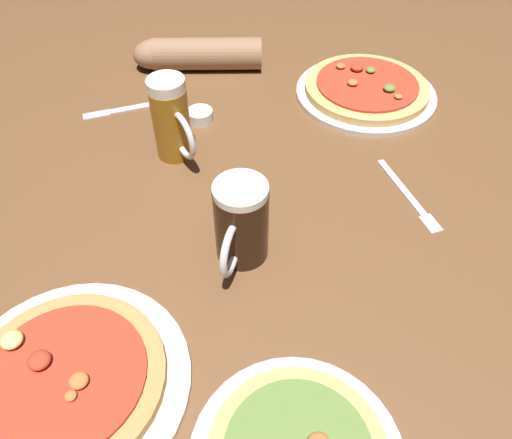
{
  "coord_description": "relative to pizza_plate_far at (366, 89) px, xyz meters",
  "views": [
    {
      "loc": [
        -0.11,
        -0.6,
        0.66
      ],
      "look_at": [
        0.0,
        0.0,
        0.02
      ],
      "focal_mm": 34.9,
      "sensor_mm": 36.0,
      "label": 1
    }
  ],
  "objects": [
    {
      "name": "pizza_plate_far",
      "position": [
        0.0,
        0.0,
        0.0
      ],
      "size": [
        0.33,
        0.33,
        0.05
      ],
      "color": "silver",
      "rests_on": "ground_plane"
    },
    {
      "name": "pizza_plate_side",
      "position": [
        -0.65,
        -0.62,
        -0.0
      ],
      "size": [
        0.34,
        0.34,
        0.05
      ],
      "color": "silver",
      "rests_on": "ground_plane"
    },
    {
      "name": "ground_plane",
      "position": [
        -0.34,
        -0.37,
        -0.03
      ],
      "size": [
        2.4,
        2.4,
        0.03
      ],
      "primitive_type": "cube",
      "color": "brown"
    },
    {
      "name": "knife_right",
      "position": [
        -0.56,
        0.05,
        -0.01
      ],
      "size": [
        0.21,
        0.05,
        0.01
      ],
      "color": "silver",
      "rests_on": "ground_plane"
    },
    {
      "name": "beer_mug_dark",
      "position": [
        -0.46,
        -0.14,
        0.07
      ],
      "size": [
        0.08,
        0.13,
        0.17
      ],
      "color": "#9E6619",
      "rests_on": "ground_plane"
    },
    {
      "name": "ramekin_sauce",
      "position": [
        -0.4,
        -0.03,
        -0.0
      ],
      "size": [
        0.06,
        0.06,
        0.03
      ],
      "primitive_type": "cylinder",
      "color": "white",
      "rests_on": "ground_plane"
    },
    {
      "name": "beer_mug_amber",
      "position": [
        -0.37,
        -0.43,
        0.06
      ],
      "size": [
        0.09,
        0.14,
        0.15
      ],
      "color": "black",
      "rests_on": "ground_plane"
    },
    {
      "name": "diner_arm",
      "position": [
        -0.39,
        0.2,
        0.02
      ],
      "size": [
        0.32,
        0.13,
        0.08
      ],
      "color": "#936B4C",
      "rests_on": "ground_plane"
    },
    {
      "name": "fork_left",
      "position": [
        -0.04,
        -0.35,
        -0.01
      ],
      "size": [
        0.05,
        0.21,
        0.01
      ],
      "color": "silver",
      "rests_on": "ground_plane"
    }
  ]
}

